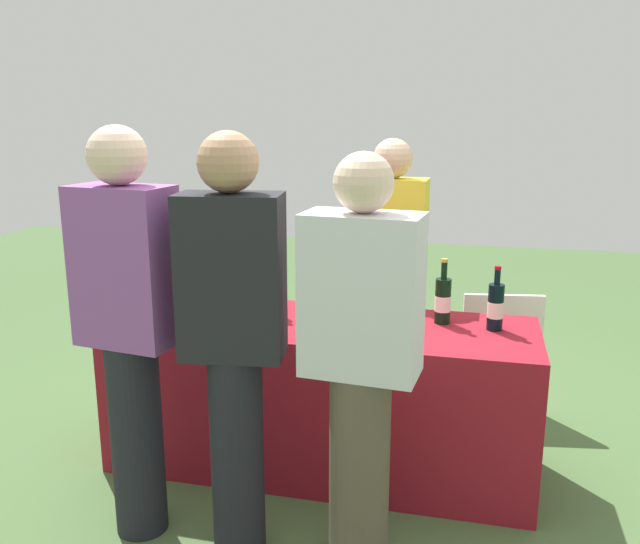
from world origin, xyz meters
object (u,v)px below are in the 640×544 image
object	(u,v)px
wine_glass_1	(324,311)
wine_glass_2	(381,316)
wine_bottle_0	(166,286)
wine_bottle_4	(339,291)
wine_bottle_1	(190,283)
wine_bottle_3	(270,290)
menu_board	(501,354)
wine_glass_0	(265,305)
guest_2	(361,356)
wine_bottle_5	(359,295)
server_pouring	(390,272)
wine_bottle_6	(443,300)
guest_1	(233,334)
wine_bottle_7	(496,306)
wine_bottle_2	(224,288)
guest_0	(129,322)

from	to	relation	value
wine_glass_1	wine_glass_2	bearing A→B (deg)	-0.72
wine_bottle_0	wine_bottle_4	world-z (taller)	wine_bottle_4
wine_bottle_1	wine_bottle_3	distance (m)	0.47
menu_board	wine_glass_2	bearing A→B (deg)	-129.89
wine_glass_0	menu_board	world-z (taller)	wine_glass_0
wine_bottle_4	guest_2	xyz separation A→B (m)	(0.26, -0.86, -0.00)
wine_bottle_5	guest_2	bearing A→B (deg)	-79.14
wine_bottle_0	wine_bottle_1	xyz separation A→B (m)	(0.10, 0.09, -0.00)
wine_bottle_4	wine_glass_2	world-z (taller)	wine_bottle_4
menu_board	wine_bottle_0	bearing A→B (deg)	-164.24
menu_board	server_pouring	bearing A→B (deg)	-169.89
wine_bottle_0	wine_glass_1	world-z (taller)	wine_bottle_0
menu_board	wine_glass_1	bearing A→B (deg)	-140.35
server_pouring	guest_2	bearing A→B (deg)	94.90
wine_bottle_3	server_pouring	distance (m)	0.76
wine_bottle_0	guest_2	world-z (taller)	guest_2
wine_bottle_1	wine_bottle_6	distance (m)	1.32
wine_bottle_4	wine_glass_2	bearing A→B (deg)	-47.61
wine_bottle_1	guest_1	xyz separation A→B (m)	(0.57, -0.87, 0.05)
wine_bottle_7	menu_board	distance (m)	0.92
wine_bottle_1	server_pouring	xyz separation A→B (m)	(0.99, 0.48, 0.01)
wine_bottle_6	wine_glass_2	distance (m)	0.35
wine_bottle_0	guest_1	distance (m)	1.03
wine_bottle_2	guest_2	xyz separation A→B (m)	(0.86, -0.82, 0.01)
wine_bottle_0	wine_glass_0	distance (m)	0.61
wine_bottle_0	wine_bottle_1	distance (m)	0.13
wine_bottle_7	wine_bottle_2	bearing A→B (deg)	177.83
wine_bottle_2	wine_glass_2	distance (m)	0.89
guest_0	wine_bottle_6	bearing A→B (deg)	42.63
wine_bottle_7	wine_bottle_5	bearing A→B (deg)	179.15
wine_bottle_7	wine_bottle_0	bearing A→B (deg)	-179.42
wine_bottle_5	wine_glass_1	distance (m)	0.24
wine_bottle_4	guest_0	distance (m)	1.10
wine_bottle_1	guest_0	xyz separation A→B (m)	(0.12, -0.85, 0.06)
wine_glass_0	wine_bottle_3	bearing A→B (deg)	100.28
menu_board	guest_2	bearing A→B (deg)	-119.00
wine_bottle_2	wine_glass_2	world-z (taller)	wine_bottle_2
wine_bottle_6	wine_glass_2	xyz separation A→B (m)	(-0.26, -0.24, -0.03)
wine_bottle_2	menu_board	bearing A→B (deg)	26.57
wine_glass_2	server_pouring	xyz separation A→B (m)	(-0.06, 0.74, 0.03)
wine_bottle_0	wine_bottle_7	xyz separation A→B (m)	(1.66, 0.02, 0.00)
wine_glass_2	guest_2	xyz separation A→B (m)	(0.01, -0.58, 0.02)
server_pouring	guest_0	distance (m)	1.59
wine_bottle_2	wine_bottle_3	world-z (taller)	wine_bottle_3
wine_glass_1	guest_1	xyz separation A→B (m)	(-0.21, -0.61, 0.07)
wine_glass_0	wine_glass_1	bearing A→B (deg)	-1.81
wine_bottle_0	wine_bottle_5	size ratio (longest dim) A/B	0.94
wine_bottle_3	wine_bottle_1	bearing A→B (deg)	172.06
wine_bottle_1	wine_bottle_6	xyz separation A→B (m)	(1.32, -0.02, 0.00)
wine_glass_0	guest_2	size ratio (longest dim) A/B	0.09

